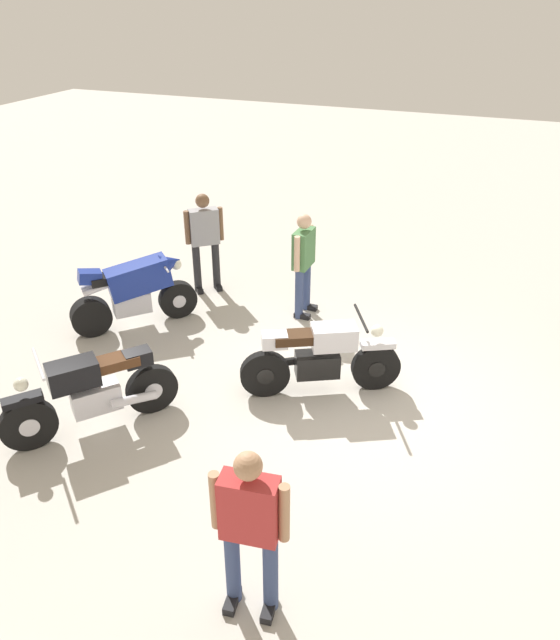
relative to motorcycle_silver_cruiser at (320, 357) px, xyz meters
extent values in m
plane|color=#B7B2A8|center=(-0.55, 0.07, -0.52)|extent=(40.00, 40.00, 0.00)
cylinder|color=black|center=(-0.66, -0.34, -0.20)|extent=(0.62, 0.40, 0.64)
cylinder|color=black|center=(0.63, 0.33, -0.20)|extent=(0.62, 0.40, 0.64)
cylinder|color=black|center=(-0.66, -0.34, -0.20)|extent=(0.26, 0.23, 0.22)
cylinder|color=black|center=(0.63, 0.33, -0.20)|extent=(0.26, 0.23, 0.22)
cube|color=black|center=(0.03, 0.02, -0.10)|extent=(0.63, 0.51, 0.32)
cube|color=silver|center=(-0.15, -0.07, 0.30)|extent=(0.64, 0.54, 0.30)
cube|color=silver|center=(-0.66, -0.34, 0.15)|extent=(0.46, 0.34, 0.08)
cube|color=#382314|center=(0.25, 0.14, 0.32)|extent=(0.65, 0.51, 0.12)
cube|color=silver|center=(0.52, 0.27, 0.30)|extent=(0.39, 0.34, 0.18)
cylinder|color=black|center=(0.47, 0.05, -0.15)|extent=(0.54, 0.35, 0.16)
cylinder|color=black|center=(-0.44, -0.22, 0.55)|extent=(0.35, 0.64, 0.04)
sphere|color=silver|center=(-0.63, -0.32, 0.35)|extent=(0.16, 0.16, 0.16)
cylinder|color=black|center=(2.74, 2.25, -0.20)|extent=(0.50, 0.57, 0.64)
cylinder|color=black|center=(1.81, 1.14, -0.20)|extent=(0.50, 0.57, 0.64)
cylinder|color=silver|center=(2.74, 2.25, -0.20)|extent=(0.25, 0.26, 0.22)
cylinder|color=silver|center=(1.81, 1.14, -0.20)|extent=(0.25, 0.26, 0.22)
cube|color=silver|center=(2.24, 1.66, -0.10)|extent=(0.58, 0.61, 0.32)
cube|color=black|center=(2.37, 1.81, 0.30)|extent=(0.61, 0.63, 0.30)
cube|color=black|center=(2.74, 2.25, 0.15)|extent=(0.41, 0.44, 0.08)
cube|color=#4C2D19|center=(2.08, 1.47, 0.32)|extent=(0.59, 0.63, 0.12)
cube|color=black|center=(1.89, 1.24, 0.30)|extent=(0.37, 0.39, 0.18)
cylinder|color=silver|center=(1.85, 1.46, -0.15)|extent=(0.44, 0.50, 0.16)
cylinder|color=silver|center=(2.58, 2.06, 0.55)|extent=(0.56, 0.48, 0.04)
sphere|color=silver|center=(2.73, 2.23, 0.35)|extent=(0.16, 0.16, 0.16)
cylinder|color=black|center=(2.73, -1.12, -0.22)|extent=(0.53, 0.54, 0.60)
cylinder|color=black|center=(3.67, -0.15, -0.22)|extent=(0.58, 0.59, 0.60)
cylinder|color=silver|center=(2.73, -1.12, -0.22)|extent=(0.28, 0.28, 0.21)
cylinder|color=silver|center=(3.67, -0.15, -0.22)|extent=(0.28, 0.28, 0.21)
cube|color=silver|center=(3.24, -0.60, -0.12)|extent=(0.59, 0.60, 0.32)
cube|color=navy|center=(3.13, -0.71, 0.28)|extent=(0.94, 0.96, 0.57)
cone|color=navy|center=(2.77, -1.09, 0.43)|extent=(0.49, 0.49, 0.39)
cube|color=black|center=(3.41, -0.42, 0.35)|extent=(0.60, 0.61, 0.12)
cube|color=navy|center=(3.62, -0.20, 0.43)|extent=(0.40, 0.40, 0.23)
cylinder|color=silver|center=(3.52, -0.19, 0.25)|extent=(0.34, 0.35, 0.17)
cylinder|color=silver|center=(3.64, -0.30, 0.25)|extent=(0.34, 0.35, 0.17)
cylinder|color=silver|center=(2.87, -0.98, 0.45)|extent=(0.53, 0.51, 0.04)
sphere|color=silver|center=(2.72, -1.14, 0.38)|extent=(0.16, 0.16, 0.16)
cylinder|color=#384772|center=(-0.26, 3.20, -0.11)|extent=(0.15, 0.15, 0.83)
cube|color=black|center=(-0.27, 3.25, -0.48)|extent=(0.13, 0.27, 0.08)
cylinder|color=#384772|center=(-0.59, 3.15, -0.11)|extent=(0.15, 0.15, 0.83)
cube|color=black|center=(-0.60, 3.21, -0.48)|extent=(0.13, 0.27, 0.08)
cube|color=#B23333|center=(-0.43, 3.17, 0.60)|extent=(0.49, 0.28, 0.59)
cylinder|color=tan|center=(-0.15, 3.21, 0.62)|extent=(0.10, 0.10, 0.55)
cylinder|color=tan|center=(-0.70, 3.14, 0.62)|extent=(0.10, 0.10, 0.55)
sphere|color=tan|center=(-0.43, 3.17, 1.04)|extent=(0.23, 0.23, 0.23)
cylinder|color=#384772|center=(0.93, -1.78, -0.11)|extent=(0.13, 0.13, 0.83)
cube|color=black|center=(0.87, -1.78, -0.48)|extent=(0.26, 0.11, 0.08)
cylinder|color=#384772|center=(0.92, -2.11, -0.11)|extent=(0.13, 0.13, 0.83)
cube|color=black|center=(0.86, -2.11, -0.48)|extent=(0.26, 0.11, 0.08)
cube|color=#4C7F4C|center=(0.92, -1.95, 0.61)|extent=(0.23, 0.47, 0.59)
cylinder|color=#D8AD8C|center=(0.93, -1.67, 0.62)|extent=(0.09, 0.09, 0.55)
cylinder|color=#D8AD8C|center=(0.91, -2.23, 0.62)|extent=(0.09, 0.09, 0.55)
sphere|color=#D8AD8C|center=(0.92, -1.95, 1.04)|extent=(0.23, 0.23, 0.23)
cylinder|color=#262628|center=(2.89, -2.07, -0.10)|extent=(0.18, 0.18, 0.85)
cube|color=black|center=(2.85, -2.03, -0.48)|extent=(0.24, 0.26, 0.08)
cylinder|color=#262628|center=(2.63, -2.29, -0.10)|extent=(0.18, 0.18, 0.85)
cube|color=black|center=(2.60, -2.25, -0.48)|extent=(0.24, 0.26, 0.08)
cube|color=#99999E|center=(2.76, -2.18, 0.63)|extent=(0.51, 0.48, 0.60)
cylinder|color=brown|center=(2.98, -2.00, 0.65)|extent=(0.13, 0.13, 0.57)
cylinder|color=brown|center=(2.55, -2.37, 0.65)|extent=(0.13, 0.13, 0.57)
sphere|color=brown|center=(2.76, -2.18, 1.07)|extent=(0.23, 0.23, 0.23)
camera|label=1|loc=(-1.89, 6.26, 4.20)|focal=34.06mm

